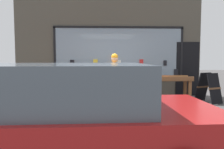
{
  "coord_description": "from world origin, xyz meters",
  "views": [
    {
      "loc": [
        -0.28,
        -6.11,
        1.49
      ],
      "look_at": [
        0.03,
        0.65,
        0.97
      ],
      "focal_mm": 35.0,
      "sensor_mm": 36.0,
      "label": 1
    }
  ],
  "objects_px": {
    "person_browsing": "(115,76)",
    "parked_car": "(55,115)",
    "display_table_right": "(154,82)",
    "display_table_left": "(67,82)",
    "sandwich_board_sign": "(209,88)",
    "small_dog": "(104,100)"
  },
  "relations": [
    {
      "from": "person_browsing",
      "to": "parked_car",
      "type": "xyz_separation_m",
      "value": [
        -0.99,
        -3.61,
        -0.19
      ]
    },
    {
      "from": "display_table_right",
      "to": "parked_car",
      "type": "xyz_separation_m",
      "value": [
        -2.31,
        -4.14,
        0.02
      ]
    },
    {
      "from": "display_table_right",
      "to": "person_browsing",
      "type": "xyz_separation_m",
      "value": [
        -1.31,
        -0.53,
        0.22
      ]
    },
    {
      "from": "display_table_left",
      "to": "person_browsing",
      "type": "distance_m",
      "value": 1.59
    },
    {
      "from": "display_table_left",
      "to": "parked_car",
      "type": "distance_m",
      "value": 4.17
    },
    {
      "from": "display_table_left",
      "to": "sandwich_board_sign",
      "type": "bearing_deg",
      "value": 0.88
    },
    {
      "from": "small_dog",
      "to": "parked_car",
      "type": "relative_size",
      "value": 0.14
    },
    {
      "from": "display_table_left",
      "to": "small_dog",
      "type": "distance_m",
      "value": 1.48
    },
    {
      "from": "small_dog",
      "to": "sandwich_board_sign",
      "type": "height_order",
      "value": "sandwich_board_sign"
    },
    {
      "from": "display_table_left",
      "to": "person_browsing",
      "type": "xyz_separation_m",
      "value": [
        1.48,
        -0.53,
        0.21
      ]
    },
    {
      "from": "display_table_left",
      "to": "small_dog",
      "type": "height_order",
      "value": "display_table_left"
    },
    {
      "from": "display_table_right",
      "to": "small_dog",
      "type": "distance_m",
      "value": 1.86
    },
    {
      "from": "small_dog",
      "to": "parked_car",
      "type": "xyz_separation_m",
      "value": [
        -0.68,
        -3.34,
        0.44
      ]
    },
    {
      "from": "display_table_left",
      "to": "sandwich_board_sign",
      "type": "height_order",
      "value": "sandwich_board_sign"
    },
    {
      "from": "display_table_right",
      "to": "parked_car",
      "type": "distance_m",
      "value": 4.74
    },
    {
      "from": "display_table_left",
      "to": "person_browsing",
      "type": "bearing_deg",
      "value": -19.53
    },
    {
      "from": "display_table_left",
      "to": "display_table_right",
      "type": "distance_m",
      "value": 2.8
    },
    {
      "from": "display_table_left",
      "to": "parked_car",
      "type": "xyz_separation_m",
      "value": [
        0.49,
        -4.14,
        0.02
      ]
    },
    {
      "from": "sandwich_board_sign",
      "to": "display_table_right",
      "type": "bearing_deg",
      "value": 160.73
    },
    {
      "from": "sandwich_board_sign",
      "to": "parked_car",
      "type": "relative_size",
      "value": 0.23
    },
    {
      "from": "sandwich_board_sign",
      "to": "parked_car",
      "type": "xyz_separation_m",
      "value": [
        -4.16,
        -4.21,
        0.24
      ]
    },
    {
      "from": "display_table_right",
      "to": "person_browsing",
      "type": "relative_size",
      "value": 1.49
    }
  ]
}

